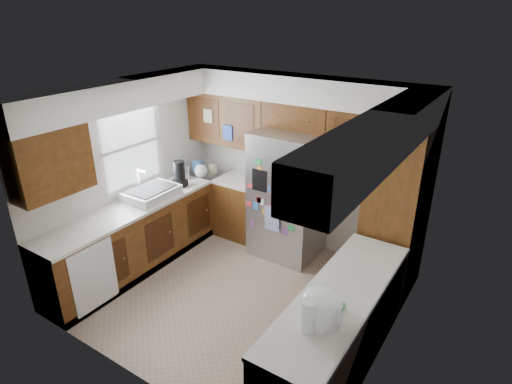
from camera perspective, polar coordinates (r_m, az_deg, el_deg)
floor at (r=5.51m, az=-2.39°, el=-13.36°), size 3.60×3.60×0.00m
room_shell at (r=4.99m, az=-1.30°, el=6.23°), size 3.64×3.24×2.52m
left_counter_run at (r=6.07m, az=-12.89°, el=-5.42°), size 1.36×3.20×0.92m
right_counter_run at (r=4.37m, az=10.73°, el=-18.38°), size 0.63×2.25×0.92m
pantry at (r=5.33m, az=18.19°, el=-2.50°), size 0.60×0.90×2.15m
fridge at (r=5.93m, az=4.21°, el=-0.43°), size 0.90×0.79×1.80m
bridge_cabinet at (r=5.78m, az=5.64°, el=10.12°), size 0.96×0.34×0.35m
fridge_top_items at (r=5.70m, az=5.68°, el=13.03°), size 0.64×0.35×0.26m
sink_assembly at (r=5.96m, az=-13.83°, el=-0.07°), size 0.52×0.70×0.37m
left_counter_clutter at (r=6.40m, az=-8.78°, el=2.64°), size 0.35×0.94×0.38m
rice_cooker at (r=3.64m, az=8.73°, el=-14.71°), size 0.34×0.33×0.29m
paper_towel at (r=3.54m, az=7.03°, el=-16.10°), size 0.13×0.13×0.28m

